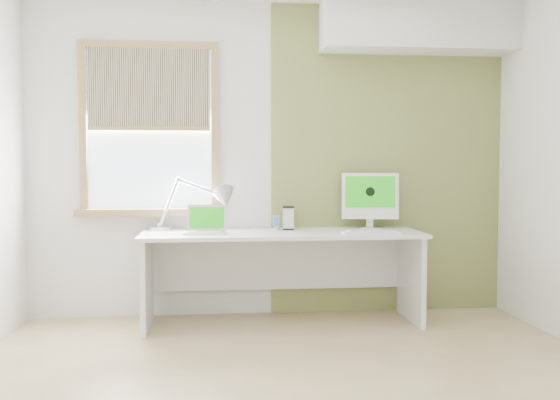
{
  "coord_description": "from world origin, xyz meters",
  "views": [
    {
      "loc": [
        -0.48,
        -3.45,
        1.25
      ],
      "look_at": [
        0.0,
        1.05,
        1.0
      ],
      "focal_mm": 39.79,
      "sensor_mm": 36.0,
      "label": 1
    }
  ],
  "objects": [
    {
      "name": "room",
      "position": [
        0.0,
        0.0,
        1.3
      ],
      "size": [
        4.04,
        3.54,
        2.64
      ],
      "color": "tan",
      "rests_on": "ground"
    },
    {
      "name": "desk",
      "position": [
        0.05,
        1.44,
        0.53
      ],
      "size": [
        2.2,
        0.7,
        0.73
      ],
      "color": "white",
      "rests_on": "room"
    },
    {
      "name": "soffit",
      "position": [
        1.2,
        1.57,
        2.4
      ],
      "size": [
        1.6,
        0.4,
        0.42
      ],
      "primitive_type": "cube",
      "color": "white",
      "rests_on": "room"
    },
    {
      "name": "keyboard",
      "position": [
        0.72,
        1.16,
        0.74
      ],
      "size": [
        0.45,
        0.15,
        0.02
      ],
      "color": "white",
      "rests_on": "desk"
    },
    {
      "name": "accent_wall",
      "position": [
        1.0,
        1.74,
        1.3
      ],
      "size": [
        2.0,
        0.02,
        2.6
      ],
      "primitive_type": "cube",
      "color": "olive",
      "rests_on": "room"
    },
    {
      "name": "desk_lamp",
      "position": [
        -0.5,
        1.55,
        0.96
      ],
      "size": [
        0.75,
        0.33,
        0.43
      ],
      "color": "#B9BCBE",
      "rests_on": "desk"
    },
    {
      "name": "window",
      "position": [
        -1.0,
        1.71,
        1.54
      ],
      "size": [
        1.2,
        0.14,
        1.42
      ],
      "color": "olive",
      "rests_on": "room"
    },
    {
      "name": "external_drive",
      "position": [
        0.12,
        1.57,
        0.82
      ],
      "size": [
        0.11,
        0.15,
        0.19
      ],
      "color": "#B9BCBE",
      "rests_on": "desk"
    },
    {
      "name": "imac",
      "position": [
        0.81,
        1.59,
        0.99
      ],
      "size": [
        0.48,
        0.19,
        0.46
      ],
      "color": "#B9BCBE",
      "rests_on": "desk"
    },
    {
      "name": "laptop",
      "position": [
        -0.54,
        1.35,
        0.78
      ],
      "size": [
        0.33,
        0.28,
        0.22
      ],
      "color": "#B9BCBE",
      "rests_on": "desk"
    },
    {
      "name": "phone_dock",
      "position": [
        0.02,
        1.52,
        0.76
      ],
      "size": [
        0.08,
        0.08,
        0.12
      ],
      "color": "#B9BCBE",
      "rests_on": "desk"
    },
    {
      "name": "mouse",
      "position": [
        0.55,
        1.19,
        0.75
      ],
      "size": [
        0.07,
        0.11,
        0.03
      ],
      "primitive_type": "ellipsoid",
      "rotation": [
        0.0,
        0.0,
        0.07
      ],
      "color": "white",
      "rests_on": "desk"
    }
  ]
}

